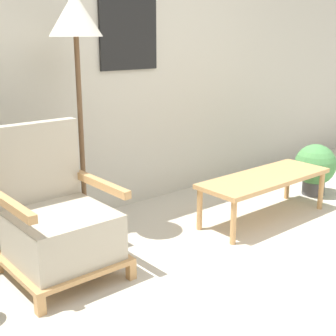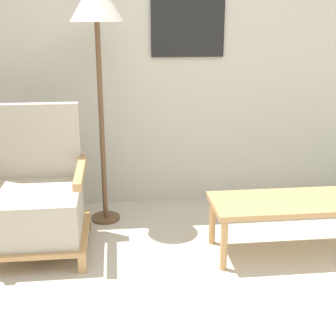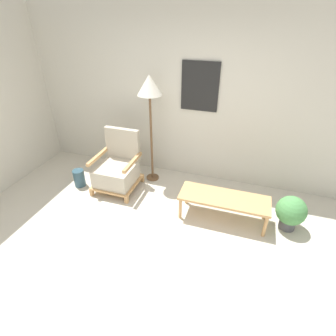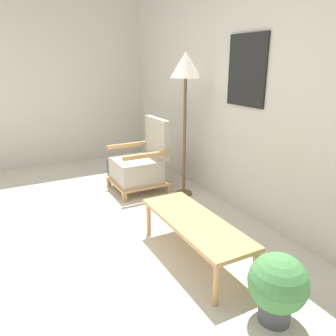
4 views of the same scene
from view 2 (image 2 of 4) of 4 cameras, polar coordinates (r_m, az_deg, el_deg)
The scene contains 4 objects.
wall_back at distance 3.74m, azimuth 1.41°, elevation 15.90°, with size 8.00×0.09×2.70m.
armchair at distance 3.18m, azimuth -15.76°, elevation -3.91°, with size 0.66×0.66×0.94m.
floor_lamp at distance 3.34m, azimuth -8.71°, elevation 18.29°, with size 0.36×0.36×1.75m.
coffee_table at distance 3.16m, azimuth 16.24°, elevation -4.39°, with size 1.20×0.43×0.37m.
Camera 2 is at (-0.50, -1.54, 1.51)m, focal length 50.00 mm.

